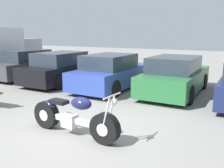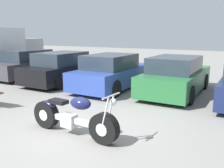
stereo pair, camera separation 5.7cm
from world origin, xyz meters
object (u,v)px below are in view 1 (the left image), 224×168
parked_car_blue (112,73)px  parked_car_green (175,76)px  motorcycle (73,117)px  parked_car_dark_grey (29,65)px  parked_car_black (63,69)px

parked_car_blue → parked_car_green: (2.57, 0.39, 0.00)m
motorcycle → parked_car_dark_grey: (-6.76, 4.95, 0.24)m
parked_car_dark_grey → parked_car_green: bearing=1.1°
motorcycle → parked_car_black: (-4.19, 4.66, 0.24)m
parked_car_dark_grey → parked_car_blue: 5.14m
parked_car_dark_grey → parked_car_black: same height
parked_car_blue → parked_car_green: size_ratio=1.00×
motorcycle → parked_car_blue: size_ratio=0.56×
motorcycle → parked_car_dark_grey: bearing=143.8°
parked_car_black → parked_car_blue: size_ratio=1.00×
motorcycle → parked_car_green: size_ratio=0.56×
parked_car_blue → motorcycle: bearing=-70.9°
parked_car_black → parked_car_green: 5.15m
parked_car_black → parked_car_green: same height
parked_car_black → parked_car_green: (5.13, 0.44, 0.00)m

